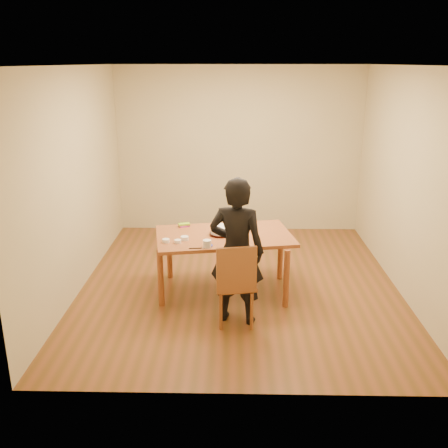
{
  "coord_description": "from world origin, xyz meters",
  "views": [
    {
      "loc": [
        -0.06,
        -5.9,
        2.74
      ],
      "look_at": [
        -0.19,
        -0.27,
        0.9
      ],
      "focal_mm": 40.0,
      "sensor_mm": 36.0,
      "label": 1
    }
  ],
  "objects_px": {
    "cake_plate": "(221,234)",
    "cake": "(221,230)",
    "dining_table": "(224,236)",
    "person": "(237,252)",
    "dining_chair": "(236,285)"
  },
  "relations": [
    {
      "from": "dining_table",
      "to": "cake_plate",
      "type": "height_order",
      "value": "cake_plate"
    },
    {
      "from": "cake",
      "to": "person",
      "type": "bearing_deg",
      "value": -75.28
    },
    {
      "from": "cake",
      "to": "person",
      "type": "distance_m",
      "value": 0.75
    },
    {
      "from": "dining_chair",
      "to": "cake",
      "type": "height_order",
      "value": "cake"
    },
    {
      "from": "dining_table",
      "to": "person",
      "type": "relative_size",
      "value": 0.99
    },
    {
      "from": "dining_chair",
      "to": "cake",
      "type": "bearing_deg",
      "value": 92.87
    },
    {
      "from": "dining_chair",
      "to": "cake_plate",
      "type": "distance_m",
      "value": 0.85
    },
    {
      "from": "dining_chair",
      "to": "cake",
      "type": "xyz_separation_m",
      "value": [
        -0.19,
        0.77,
        0.36
      ]
    },
    {
      "from": "dining_table",
      "to": "dining_chair",
      "type": "distance_m",
      "value": 0.84
    },
    {
      "from": "cake_plate",
      "to": "dining_table",
      "type": "bearing_deg",
      "value": 2.8
    },
    {
      "from": "dining_chair",
      "to": "person",
      "type": "height_order",
      "value": "person"
    },
    {
      "from": "cake_plate",
      "to": "cake",
      "type": "bearing_deg",
      "value": 0.0
    },
    {
      "from": "dining_chair",
      "to": "cake_plate",
      "type": "bearing_deg",
      "value": 92.87
    },
    {
      "from": "cake_plate",
      "to": "cake",
      "type": "height_order",
      "value": "cake"
    },
    {
      "from": "dining_chair",
      "to": "cake_plate",
      "type": "xyz_separation_m",
      "value": [
        -0.19,
        0.77,
        0.31
      ]
    }
  ]
}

